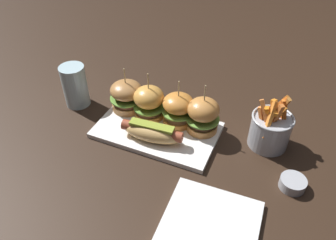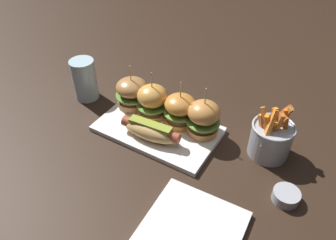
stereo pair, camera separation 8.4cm
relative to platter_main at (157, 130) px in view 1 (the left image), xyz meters
name	(u,v)px [view 1 (the left image)]	position (x,y,z in m)	size (l,w,h in m)	color
ground_plane	(157,132)	(0.00, 0.00, -0.01)	(3.00, 3.00, 0.00)	black
platter_main	(157,130)	(0.00, 0.00, 0.00)	(0.33, 0.19, 0.01)	white
hot_dog	(152,132)	(0.01, -0.04, 0.03)	(0.16, 0.07, 0.05)	#E2B065
slider_far_left	(127,96)	(-0.12, 0.05, 0.05)	(0.10, 0.10, 0.13)	#A9733E
slider_center_left	(149,102)	(-0.04, 0.04, 0.05)	(0.09, 0.09, 0.14)	gold
slider_center_right	(178,109)	(0.04, 0.05, 0.05)	(0.09, 0.09, 0.13)	#CC7F33
slider_far_right	(203,115)	(0.11, 0.05, 0.06)	(0.09, 0.09, 0.14)	#C4813E
fries_bucket	(270,129)	(0.29, 0.07, 0.04)	(0.11, 0.11, 0.14)	#A8AAB2
sauce_ramekin	(293,183)	(0.36, -0.05, 0.01)	(0.06, 0.06, 0.03)	#A8AAB2
side_plate	(209,227)	(0.22, -0.23, 0.00)	(0.19, 0.19, 0.01)	white
water_glass	(75,86)	(-0.28, 0.02, 0.06)	(0.07, 0.07, 0.13)	silver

